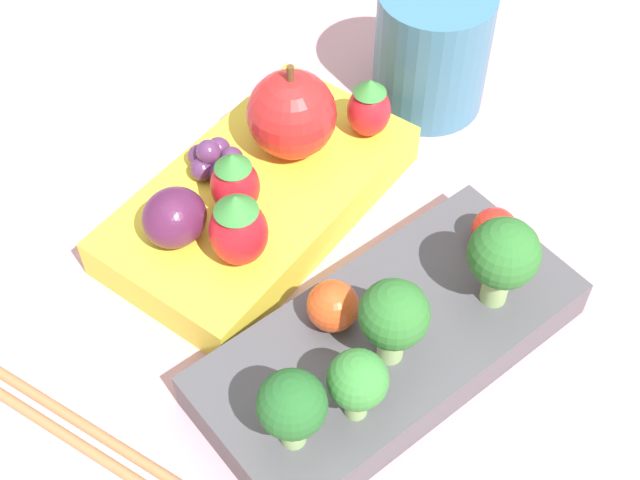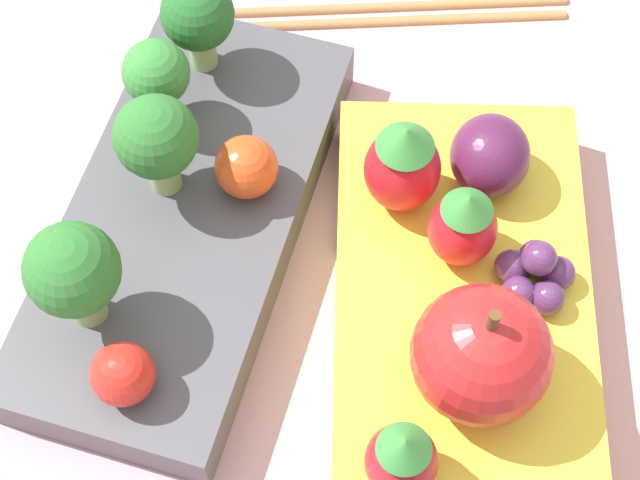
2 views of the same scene
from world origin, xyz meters
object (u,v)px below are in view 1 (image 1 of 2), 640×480
at_px(cherry_tomato_1, 494,230).
at_px(bento_box_savoury, 389,343).
at_px(strawberry_0, 235,183).
at_px(strawberry_2, 369,107).
at_px(grape_cluster, 215,159).
at_px(broccoli_floret_2, 292,406).
at_px(broccoli_floret_3, 358,382).
at_px(apple, 292,114).
at_px(strawberry_1, 238,228).
at_px(cherry_tomato_0, 333,306).
at_px(broccoli_floret_1, 503,256).
at_px(plum, 174,218).
at_px(broccoli_floret_0, 394,317).
at_px(chopsticks_pair, 112,451).
at_px(drinking_cup, 432,49).
at_px(bento_box_fruit, 259,198).

bearing_deg(cherry_tomato_1, bento_box_savoury, -2.15).
relative_size(strawberry_0, strawberry_2, 1.05).
bearing_deg(cherry_tomato_1, grape_cluster, -65.76).
distance_m(broccoli_floret_2, broccoli_floret_3, 0.03).
height_order(apple, strawberry_1, apple).
distance_m(cherry_tomato_0, apple, 0.13).
xyz_separation_m(bento_box_savoury, broccoli_floret_1, (-0.05, 0.03, 0.05)).
xyz_separation_m(strawberry_2, plum, (0.14, -0.02, -0.00)).
relative_size(broccoli_floret_0, cherry_tomato_0, 1.96).
bearing_deg(chopsticks_pair, drinking_cup, -169.98).
height_order(broccoli_floret_2, chopsticks_pair, broccoli_floret_2).
relative_size(cherry_tomato_0, apple, 0.43).
distance_m(strawberry_2, chopsticks_pair, 0.25).
relative_size(bento_box_savoury, broccoli_floret_0, 4.08).
relative_size(bento_box_savoury, bento_box_fruit, 1.07).
relative_size(cherry_tomato_1, strawberry_0, 0.59).
bearing_deg(strawberry_2, broccoli_floret_3, 40.38).
bearing_deg(plum, cherry_tomato_0, 101.17).
distance_m(bento_box_savoury, broccoli_floret_2, 0.09).
bearing_deg(broccoli_floret_0, cherry_tomato_1, -176.18).
height_order(broccoli_floret_0, grape_cluster, broccoli_floret_0).
xyz_separation_m(strawberry_1, strawberry_2, (-0.12, -0.02, -0.00)).
height_order(strawberry_0, strawberry_2, strawberry_0).
bearing_deg(broccoli_floret_2, drinking_cup, -153.72).
bearing_deg(cherry_tomato_0, bento_box_savoury, 123.19).
relative_size(cherry_tomato_1, strawberry_1, 0.52).
height_order(cherry_tomato_0, strawberry_2, strawberry_2).
relative_size(broccoli_floret_1, drinking_cup, 0.66).
height_order(plum, drinking_cup, drinking_cup).
relative_size(broccoli_floret_0, broccoli_floret_1, 0.94).
bearing_deg(cherry_tomato_0, strawberry_1, -86.05).
height_order(broccoli_floret_1, broccoli_floret_3, broccoli_floret_1).
bearing_deg(cherry_tomato_0, strawberry_2, -145.31).
distance_m(strawberry_0, grape_cluster, 0.04).
relative_size(strawberry_0, strawberry_1, 0.88).
relative_size(strawberry_0, chopsticks_pair, 0.21).
bearing_deg(strawberry_0, grape_cluster, -110.35).
height_order(broccoli_floret_3, apple, apple).
relative_size(bento_box_fruit, broccoli_floret_3, 4.58).
bearing_deg(grape_cluster, broccoli_floret_1, 102.97).
distance_m(strawberry_2, plum, 0.14).
xyz_separation_m(broccoli_floret_1, apple, (-0.00, -0.16, -0.01)).
bearing_deg(strawberry_1, apple, -153.64).
bearing_deg(strawberry_1, broccoli_floret_3, 76.77).
height_order(broccoli_floret_2, broccoli_floret_3, broccoli_floret_2).
distance_m(strawberry_0, chopsticks_pair, 0.16).
bearing_deg(chopsticks_pair, broccoli_floret_2, 131.13).
height_order(broccoli_floret_0, chopsticks_pair, broccoli_floret_0).
distance_m(broccoli_floret_2, grape_cluster, 0.19).
bearing_deg(apple, plum, 2.33).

